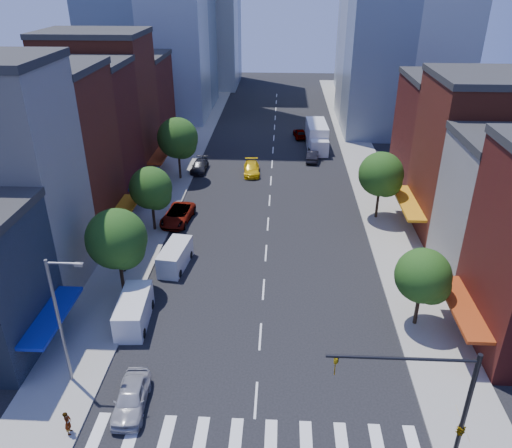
{
  "coord_description": "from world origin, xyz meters",
  "views": [
    {
      "loc": [
        1.18,
        -22.51,
        23.79
      ],
      "look_at": [
        -0.74,
        14.17,
        5.0
      ],
      "focal_mm": 35.0,
      "sensor_mm": 36.0,
      "label": 1
    }
  ],
  "objects": [
    {
      "name": "parked_car_third",
      "position": [
        -9.5,
        24.06,
        0.79
      ],
      "size": [
        3.22,
        5.94,
        1.58
      ],
      "primitive_type": "imported",
      "rotation": [
        0.0,
        0.0,
        -0.11
      ],
      "color": "#999999",
      "rests_on": "ground"
    },
    {
      "name": "sidewalk_right",
      "position": [
        12.5,
        40.0,
        0.07
      ],
      "size": [
        5.0,
        120.0,
        0.15
      ],
      "primitive_type": "cube",
      "color": "gray",
      "rests_on": "ground"
    },
    {
      "name": "streetlight",
      "position": [
        -11.81,
        1.0,
        5.28
      ],
      "size": [
        2.25,
        0.25,
        9.0
      ],
      "color": "slate",
      "rests_on": "sidewalk_left"
    },
    {
      "name": "pedestrian_near",
      "position": [
        -10.5,
        -3.13,
        0.94
      ],
      "size": [
        0.47,
        0.63,
        1.58
      ],
      "primitive_type": "imported",
      "rotation": [
        0.0,
        0.0,
        1.73
      ],
      "color": "#999999",
      "rests_on": "sidewalk_left"
    },
    {
      "name": "bldg_right_2",
      "position": [
        21.0,
        24.0,
        7.5
      ],
      "size": [
        12.0,
        10.0,
        15.0
      ],
      "primitive_type": "cube",
      "color": "maroon",
      "rests_on": "ground"
    },
    {
      "name": "ground",
      "position": [
        0.0,
        0.0,
        0.0
      ],
      "size": [
        220.0,
        220.0,
        0.0
      ],
      "primitive_type": "plane",
      "color": "black",
      "rests_on": "ground"
    },
    {
      "name": "tree_right_near",
      "position": [
        11.65,
        7.92,
        4.19
      ],
      "size": [
        4.0,
        4.0,
        6.2
      ],
      "color": "black",
      "rests_on": "sidewalk_right"
    },
    {
      "name": "bldg_left_5",
      "position": [
        -21.0,
        47.0,
        6.5
      ],
      "size": [
        12.0,
        10.0,
        13.0
      ],
      "primitive_type": "cube",
      "color": "#581816",
      "rests_on": "ground"
    },
    {
      "name": "sidewalk_left",
      "position": [
        -12.5,
        40.0,
        0.07
      ],
      "size": [
        5.0,
        120.0,
        0.15
      ],
      "primitive_type": "cube",
      "color": "gray",
      "rests_on": "ground"
    },
    {
      "name": "tree_left_near",
      "position": [
        -11.35,
        10.92,
        4.87
      ],
      "size": [
        4.8,
        4.8,
        7.3
      ],
      "color": "black",
      "rests_on": "sidewalk_left"
    },
    {
      "name": "parked_car_second",
      "position": [
        -8.29,
        15.82,
        0.81
      ],
      "size": [
        2.21,
        5.07,
        1.62
      ],
      "primitive_type": "imported",
      "rotation": [
        0.0,
        0.0,
        -0.1
      ],
      "color": "black",
      "rests_on": "ground"
    },
    {
      "name": "bldg_left_3",
      "position": [
        -21.0,
        29.0,
        7.5
      ],
      "size": [
        12.0,
        8.0,
        15.0
      ],
      "primitive_type": "cube",
      "color": "#581816",
      "rests_on": "ground"
    },
    {
      "name": "crosswalk",
      "position": [
        0.0,
        -3.0,
        0.01
      ],
      "size": [
        19.0,
        3.0,
        0.01
      ],
      "primitive_type": "cube",
      "color": "silver",
      "rests_on": "ground"
    },
    {
      "name": "cargo_van_far",
      "position": [
        -8.02,
        15.1,
        1.0
      ],
      "size": [
        2.48,
        4.96,
        2.03
      ],
      "rotation": [
        0.0,
        0.0,
        -0.12
      ],
      "color": "silver",
      "rests_on": "ground"
    },
    {
      "name": "tree_left_mid",
      "position": [
        -11.35,
        21.92,
        4.53
      ],
      "size": [
        4.2,
        4.2,
        6.65
      ],
      "color": "black",
      "rests_on": "sidewalk_left"
    },
    {
      "name": "tree_left_far",
      "position": [
        -11.35,
        35.92,
        5.2
      ],
      "size": [
        5.0,
        5.0,
        7.75
      ],
      "color": "black",
      "rests_on": "sidewalk_left"
    },
    {
      "name": "parked_car_rear",
      "position": [
        -9.5,
        38.99,
        0.69
      ],
      "size": [
        2.04,
        4.78,
        1.37
      ],
      "primitive_type": "imported",
      "rotation": [
        0.0,
        0.0,
        -0.02
      ],
      "color": "black",
      "rests_on": "ground"
    },
    {
      "name": "bldg_left_4",
      "position": [
        -21.0,
        37.5,
        8.5
      ],
      "size": [
        12.0,
        9.0,
        17.0
      ],
      "primitive_type": "cube",
      "color": "maroon",
      "rests_on": "ground"
    },
    {
      "name": "bldg_left_2",
      "position": [
        -21.0,
        20.5,
        8.0
      ],
      "size": [
        12.0,
        9.0,
        16.0
      ],
      "primitive_type": "cube",
      "color": "maroon",
      "rests_on": "ground"
    },
    {
      "name": "cargo_van_near",
      "position": [
        -9.49,
        6.99,
        1.08
      ],
      "size": [
        2.38,
        5.25,
        2.18
      ],
      "rotation": [
        0.0,
        0.0,
        0.06
      ],
      "color": "silver",
      "rests_on": "ground"
    },
    {
      "name": "taxi",
      "position": [
        -2.58,
        38.3,
        0.72
      ],
      "size": [
        2.37,
        5.09,
        1.44
      ],
      "primitive_type": "imported",
      "rotation": [
        0.0,
        0.0,
        0.07
      ],
      "color": "yellow",
      "rests_on": "ground"
    },
    {
      "name": "tree_right_far",
      "position": [
        11.65,
        25.92,
        4.86
      ],
      "size": [
        4.6,
        4.6,
        7.2
      ],
      "color": "black",
      "rests_on": "sidewalk_right"
    },
    {
      "name": "traffic_signal",
      "position": [
        9.94,
        -4.5,
        4.16
      ],
      "size": [
        7.24,
        2.24,
        8.0
      ],
      "color": "black",
      "rests_on": "sidewalk_right"
    },
    {
      "name": "bldg_right_3",
      "position": [
        21.0,
        34.0,
        6.5
      ],
      "size": [
        12.0,
        10.0,
        13.0
      ],
      "primitive_type": "cube",
      "color": "#581816",
      "rests_on": "ground"
    },
    {
      "name": "traffic_car_far",
      "position": [
        4.08,
        54.31,
        0.73
      ],
      "size": [
        2.27,
        4.5,
        1.47
      ],
      "primitive_type": "imported",
      "rotation": [
        0.0,
        0.0,
        3.27
      ],
      "color": "#999999",
      "rests_on": "ground"
    },
    {
      "name": "pedestrian_far",
      "position": [
        -12.35,
        14.07,
        0.94
      ],
      "size": [
        0.83,
        0.93,
        1.59
      ],
      "primitive_type": "imported",
      "rotation": [
        0.0,
        0.0,
        -1.93
      ],
      "color": "#999999",
      "rests_on": "sidewalk_left"
    },
    {
      "name": "traffic_car_oncoming",
      "position": [
        5.59,
        43.71,
        0.73
      ],
      "size": [
        2.02,
        4.57,
        1.46
      ],
      "primitive_type": "imported",
      "rotation": [
        0.0,
        0.0,
        3.03
      ],
      "color": "black",
      "rests_on": "ground"
    },
    {
      "name": "parked_car_front",
      "position": [
        -7.5,
        -0.93,
        0.78
      ],
      "size": [
        2.12,
        4.66,
        1.55
      ],
      "primitive_type": "imported",
      "rotation": [
        0.0,
        0.0,
        0.06
      ],
      "color": "#A0A0A5",
      "rests_on": "ground"
    },
    {
      "name": "box_truck",
      "position": [
        6.43,
        49.28,
        1.73
      ],
      "size": [
        3.11,
        9.19,
        3.66
      ],
      "rotation": [
        0.0,
        0.0,
        0.04
      ],
      "color": "silver",
      "rests_on": "ground"
    }
  ]
}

